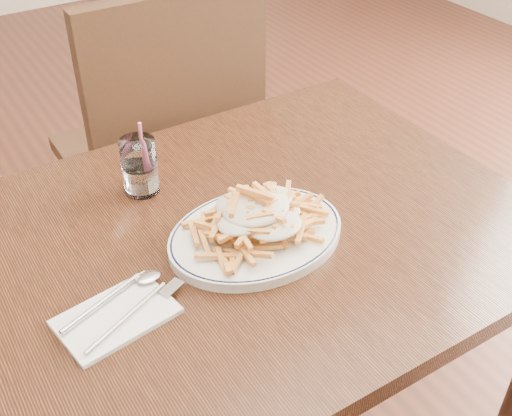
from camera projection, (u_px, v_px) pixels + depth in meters
table at (210, 275)px, 1.18m from camera, size 1.20×0.80×0.75m
chair_far at (165, 142)px, 1.74m from camera, size 0.47×0.47×1.01m
fries_plate at (256, 235)px, 1.13m from camera, size 0.38×0.35×0.02m
loaded_fries at (256, 214)px, 1.10m from camera, size 0.25×0.20×0.07m
napkin at (116, 317)px, 0.98m from camera, size 0.19×0.14×0.01m
cutlery at (114, 311)px, 0.98m from camera, size 0.21×0.15×0.01m
water_glass at (140, 169)px, 1.23m from camera, size 0.07×0.07×0.15m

